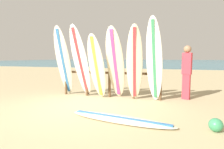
{
  "coord_description": "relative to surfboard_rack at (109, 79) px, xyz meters",
  "views": [
    {
      "loc": [
        2.39,
        -4.5,
        1.4
      ],
      "look_at": [
        0.4,
        1.96,
        0.77
      ],
      "focal_mm": 30.06,
      "sensor_mm": 36.0,
      "label": 1
    }
  ],
  "objects": [
    {
      "name": "surfboard_leaning_center",
      "position": [
        0.3,
        -0.29,
        0.55
      ],
      "size": [
        0.59,
        1.03,
        2.34
      ],
      "color": "beige",
      "rests_on": "ground"
    },
    {
      "name": "beachgoer_standing",
      "position": [
        2.53,
        0.42,
        0.35
      ],
      "size": [
        0.33,
        0.26,
        1.77
      ],
      "color": "#D8333F",
      "rests_on": "ground"
    },
    {
      "name": "ground_plane",
      "position": [
        -0.4,
        -1.66,
        -0.63
      ],
      "size": [
        120.0,
        120.0,
        0.0
      ],
      "primitive_type": "plane",
      "color": "tan"
    },
    {
      "name": "surfboard_leaning_far_left",
      "position": [
        -1.63,
        -0.28,
        0.6
      ],
      "size": [
        0.59,
        0.99,
        2.44
      ],
      "color": "silver",
      "rests_on": "ground"
    },
    {
      "name": "surfboard_rack",
      "position": [
        0.0,
        0.0,
        0.0
      ],
      "size": [
        3.54,
        0.09,
        1.0
      ],
      "color": "brown",
      "rests_on": "ground"
    },
    {
      "name": "small_boat_offshore",
      "position": [
        -10.25,
        23.6,
        -0.37
      ],
      "size": [
        2.38,
        2.59,
        0.71
      ],
      "color": "#333842",
      "rests_on": "ocean_water"
    },
    {
      "name": "surfboard_leaning_right",
      "position": [
        1.54,
        -0.37,
        0.66
      ],
      "size": [
        0.58,
        0.85,
        2.57
      ],
      "color": "white",
      "rests_on": "ground"
    },
    {
      "name": "beach_ball",
      "position": [
        2.85,
        -2.33,
        -0.5
      ],
      "size": [
        0.26,
        0.26,
        0.26
      ],
      "primitive_type": "sphere",
      "color": "#388C59",
      "rests_on": "ground"
    },
    {
      "name": "surfboard_lying_on_sand",
      "position": [
        0.97,
        -2.26,
        -0.59
      ],
      "size": [
        2.52,
        0.94,
        0.08
      ],
      "color": "beige",
      "rests_on": "ground"
    },
    {
      "name": "ocean_water",
      "position": [
        -0.4,
        56.34,
        -0.62
      ],
      "size": [
        120.0,
        80.0,
        0.01
      ],
      "primitive_type": "cube",
      "color": "teal",
      "rests_on": "ground"
    },
    {
      "name": "surfboard_leaning_center_left",
      "position": [
        -0.31,
        -0.39,
        0.44
      ],
      "size": [
        0.67,
        0.82,
        2.14
      ],
      "color": "beige",
      "rests_on": "ground"
    },
    {
      "name": "surfboard_leaning_center_right",
      "position": [
        0.94,
        -0.35,
        0.56
      ],
      "size": [
        0.6,
        0.82,
        2.38
      ],
      "color": "beige",
      "rests_on": "ground"
    },
    {
      "name": "surfboard_leaning_left",
      "position": [
        -0.9,
        -0.39,
        0.59
      ],
      "size": [
        0.6,
        1.08,
        2.43
      ],
      "color": "white",
      "rests_on": "ground"
    }
  ]
}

